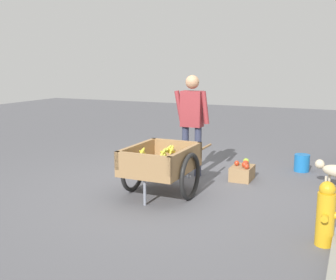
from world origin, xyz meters
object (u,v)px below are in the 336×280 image
vendor_person (192,116)px  apple_crate (242,172)px  fruit_cart (161,165)px  plastic_bucket (302,163)px  dog (334,171)px  fire_hydrant (326,214)px

vendor_person → apple_crate: size_ratio=3.70×
apple_crate → fruit_cart: bearing=-34.5°
plastic_bucket → dog: bearing=33.2°
dog → plastic_bucket: size_ratio=2.18×
vendor_person → fire_hydrant: 3.00m
fruit_cart → dog: fruit_cart is taller
fire_hydrant → plastic_bucket: bearing=-168.9°
plastic_bucket → apple_crate: 1.22m
vendor_person → apple_crate: 1.19m
dog → apple_crate: 1.35m
fruit_cart → fire_hydrant: bearing=70.3°
vendor_person → dog: 2.29m
fruit_cart → apple_crate: fruit_cart is taller
fruit_cart → plastic_bucket: bearing=143.0°
dog → plastic_bucket: (-0.84, -0.55, -0.12)m
vendor_person → dog: vendor_person is taller
fire_hydrant → apple_crate: size_ratio=1.52×
fruit_cart → vendor_person: 1.27m
dog → plastic_bucket: dog is taller
plastic_bucket → fruit_cart: bearing=-37.0°
fire_hydrant → plastic_bucket: (-2.94, -0.58, -0.19)m
fire_hydrant → dog: bearing=-179.3°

